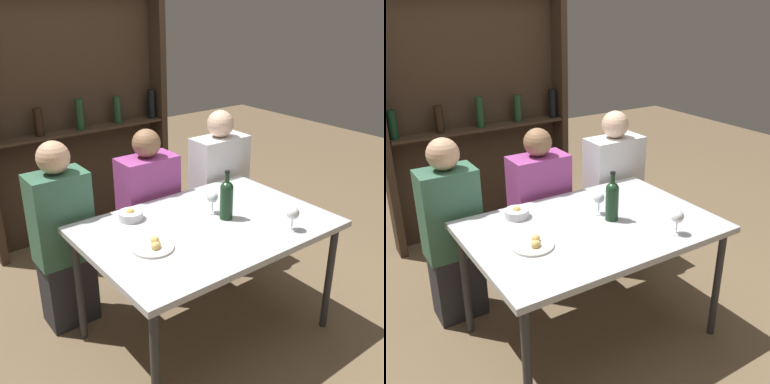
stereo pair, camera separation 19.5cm
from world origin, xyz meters
TOP-DOWN VIEW (x-y plane):
  - ground_plane at (0.00, 0.00)m, footprint 10.00×10.00m
  - dining_table at (0.00, 0.00)m, footprint 1.38×0.94m
  - wine_rack_wall at (0.00, 1.70)m, footprint 1.59×0.21m
  - wine_bottle at (0.14, -0.01)m, footprint 0.08×0.08m
  - wine_glass_0 at (0.33, -0.34)m, footprint 0.07×0.07m
  - wine_glass_1 at (0.12, 0.10)m, footprint 0.07×0.07m
  - food_plate_0 at (-0.39, -0.05)m, footprint 0.22×0.22m
  - snack_bowl at (-0.31, 0.31)m, footprint 0.14×0.14m
  - seated_person_left at (-0.61, 0.63)m, footprint 0.34×0.22m
  - seated_person_center at (-0.00, 0.63)m, footprint 0.39×0.22m
  - seated_person_right at (0.62, 0.63)m, footprint 0.42×0.22m

SIDE VIEW (x-z plane):
  - ground_plane at x=0.00m, z-range 0.00..0.00m
  - seated_person_center at x=0.00m, z-range -0.04..1.13m
  - seated_person_right at x=0.62m, z-range -0.04..1.17m
  - seated_person_left at x=-0.61m, z-range -0.03..1.17m
  - dining_table at x=0.00m, z-range 0.32..1.07m
  - food_plate_0 at x=-0.39m, z-range 0.74..0.79m
  - snack_bowl at x=-0.31m, z-range 0.74..0.81m
  - wine_glass_1 at x=0.12m, z-range 0.78..0.91m
  - wine_glass_0 at x=0.33m, z-range 0.78..0.92m
  - wine_bottle at x=0.14m, z-range 0.73..1.02m
  - wine_rack_wall at x=0.00m, z-range 0.01..2.33m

